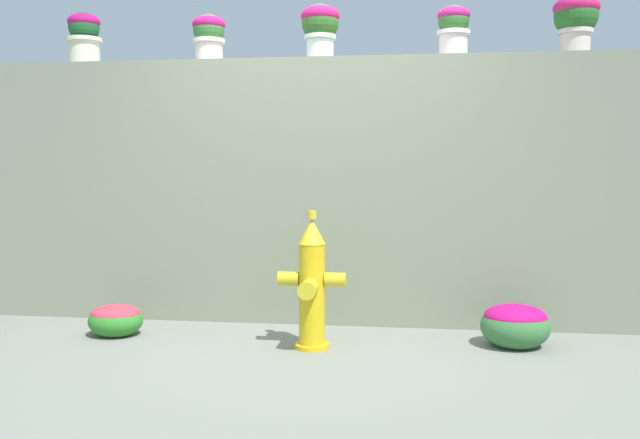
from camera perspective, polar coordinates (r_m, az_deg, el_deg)
ground_plane at (r=4.41m, az=-1.45°, el=-11.21°), size 24.00×24.00×0.00m
stone_wall at (r=5.17m, az=0.16°, el=2.35°), size 6.40×0.32×2.00m
potted_plant_1 at (r=5.83m, az=-19.33°, el=14.53°), size 0.28×0.28×0.41m
potted_plant_2 at (r=5.47m, az=-9.38°, el=15.20°), size 0.25×0.25×0.37m
potted_plant_3 at (r=5.25m, az=0.02°, el=16.11°), size 0.29×0.29×0.41m
potted_plant_4 at (r=5.24m, az=11.24°, el=15.71°), size 0.24×0.24×0.38m
potted_plant_5 at (r=5.39m, az=20.84°, el=15.70°), size 0.33×0.33×0.43m
fire_hydrant at (r=4.42m, az=-0.70°, el=-5.62°), size 0.45×0.35×0.91m
flower_bush_left at (r=5.03m, az=-16.90°, el=-8.03°), size 0.39×0.35×0.23m
flower_bush_right at (r=4.70m, az=16.18°, el=-8.47°), size 0.46×0.41×0.30m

